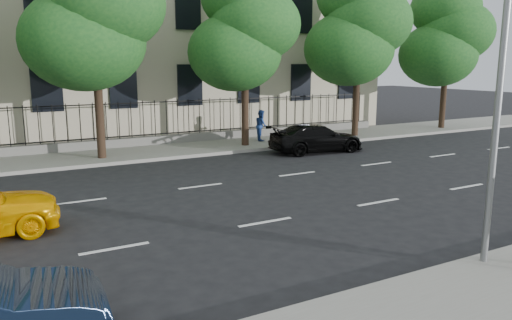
{
  "coord_description": "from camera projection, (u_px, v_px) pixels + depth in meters",
  "views": [
    {
      "loc": [
        -6.39,
        -8.59,
        4.22
      ],
      "look_at": [
        -0.0,
        3.0,
        1.62
      ],
      "focal_mm": 35.0,
      "sensor_mm": 36.0,
      "label": 1
    }
  ],
  "objects": [
    {
      "name": "ground",
      "position": [
        320.0,
        253.0,
        11.22
      ],
      "size": [
        120.0,
        120.0,
        0.0
      ],
      "primitive_type": "plane",
      "color": "black",
      "rests_on": "ground"
    },
    {
      "name": "far_sidewalk",
      "position": [
        142.0,
        153.0,
        23.24
      ],
      "size": [
        60.0,
        4.0,
        0.15
      ],
      "primitive_type": "cube",
      "color": "gray",
      "rests_on": "ground"
    },
    {
      "name": "lane_markings",
      "position": [
        229.0,
        202.0,
        15.3
      ],
      "size": [
        49.6,
        4.62,
        0.01
      ],
      "primitive_type": null,
      "color": "silver",
      "rests_on": "ground"
    },
    {
      "name": "iron_fence",
      "position": [
        132.0,
        136.0,
        24.59
      ],
      "size": [
        30.0,
        0.5,
        2.2
      ],
      "color": "slate",
      "rests_on": "far_sidewalk"
    },
    {
      "name": "street_light",
      "position": [
        482.0,
        14.0,
        9.89
      ],
      "size": [
        0.25,
        3.32,
        8.05
      ],
      "color": "slate",
      "rests_on": "near_sidewalk"
    },
    {
      "name": "tree_c",
      "position": [
        93.0,
        8.0,
        20.54
      ],
      "size": [
        5.89,
        5.5,
        9.8
      ],
      "color": "#382619",
      "rests_on": "far_sidewalk"
    },
    {
      "name": "tree_d",
      "position": [
        244.0,
        28.0,
        23.96
      ],
      "size": [
        5.34,
        4.94,
        8.84
      ],
      "color": "#382619",
      "rests_on": "far_sidewalk"
    },
    {
      "name": "tree_e",
      "position": [
        358.0,
        25.0,
        27.2
      ],
      "size": [
        5.71,
        5.31,
        9.46
      ],
      "color": "#382619",
      "rests_on": "far_sidewalk"
    },
    {
      "name": "tree_f",
      "position": [
        446.0,
        35.0,
        30.58
      ],
      "size": [
        5.52,
        5.12,
        9.01
      ],
      "color": "#382619",
      "rests_on": "far_sidewalk"
    },
    {
      "name": "black_sedan",
      "position": [
        316.0,
        138.0,
        23.65
      ],
      "size": [
        4.78,
        2.34,
        1.34
      ],
      "primitive_type": "imported",
      "rotation": [
        0.0,
        0.0,
        1.47
      ],
      "color": "black",
      "rests_on": "ground"
    },
    {
      "name": "pedestrian_far",
      "position": [
        261.0,
        125.0,
        26.14
      ],
      "size": [
        0.83,
        0.94,
        1.62
      ],
      "primitive_type": "imported",
      "rotation": [
        0.0,
        0.0,
        1.25
      ],
      "color": "navy",
      "rests_on": "far_sidewalk"
    }
  ]
}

